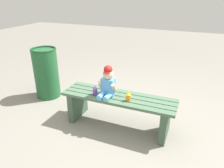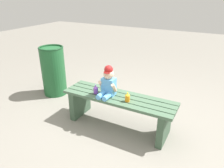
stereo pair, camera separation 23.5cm
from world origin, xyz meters
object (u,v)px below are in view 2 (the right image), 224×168
at_px(sippy_cup_left, 96,90).
at_px(sippy_cup_right, 127,97).
at_px(trash_bin, 53,71).
at_px(park_bench, 118,106).
at_px(child_figure, 108,83).

bearing_deg(sippy_cup_left, sippy_cup_right, 0.00).
xyz_separation_m(sippy_cup_right, trash_bin, (-1.61, 0.44, -0.08)).
height_order(park_bench, sippy_cup_right, sippy_cup_right).
relative_size(child_figure, sippy_cup_right, 3.26).
xyz_separation_m(park_bench, trash_bin, (-1.45, 0.37, 0.13)).
xyz_separation_m(park_bench, sippy_cup_left, (-0.30, -0.07, 0.21)).
height_order(child_figure, sippy_cup_left, child_figure).
bearing_deg(trash_bin, sippy_cup_left, -20.95).
relative_size(park_bench, child_figure, 3.69).
distance_m(sippy_cup_left, trash_bin, 1.23).
distance_m(sippy_cup_left, sippy_cup_right, 0.46).
distance_m(sippy_cup_right, trash_bin, 1.67).
bearing_deg(child_figure, sippy_cup_left, -166.49).
distance_m(park_bench, sippy_cup_right, 0.27).
xyz_separation_m(child_figure, sippy_cup_right, (0.30, -0.04, -0.12)).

